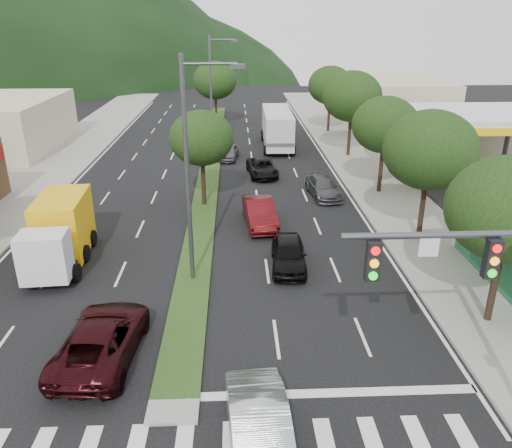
{
  "coord_description": "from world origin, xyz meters",
  "views": [
    {
      "loc": [
        2.04,
        -12.53,
        11.23
      ],
      "look_at": [
        3.01,
        9.91,
        1.97
      ],
      "focal_mm": 35.0,
      "sensor_mm": 36.0,
      "label": 1
    }
  ],
  "objects_px": {
    "streetlight_near": "(192,163)",
    "car_queue_a": "(288,254)",
    "car_queue_e": "(229,152)",
    "tree_med_far": "(215,80)",
    "tree_med_near": "(202,138)",
    "suv_maroon": "(102,339)",
    "tree_r_b": "(430,150)",
    "tree_r_c": "(385,125)",
    "car_queue_d": "(262,168)",
    "sedan_silver": "(260,433)",
    "tree_r_d": "(352,96)",
    "streetlight_mid": "(213,88)",
    "box_truck": "(61,233)",
    "car_queue_c": "(260,213)",
    "car_queue_b": "(323,187)",
    "tree_r_a": "(510,209)",
    "motorhome": "(277,128)",
    "tree_r_e": "(330,85)",
    "traffic_signal": "(506,293)"
  },
  "relations": [
    {
      "from": "tree_r_b",
      "to": "car_queue_b",
      "type": "height_order",
      "value": "tree_r_b"
    },
    {
      "from": "car_queue_b",
      "to": "box_truck",
      "type": "xyz_separation_m",
      "value": [
        -14.64,
        -9.15,
        0.82
      ]
    },
    {
      "from": "suv_maroon",
      "to": "tree_r_c",
      "type": "bearing_deg",
      "value": -125.69
    },
    {
      "from": "tree_r_b",
      "to": "car_queue_b",
      "type": "relative_size",
      "value": 1.57
    },
    {
      "from": "sedan_silver",
      "to": "box_truck",
      "type": "relative_size",
      "value": 0.73
    },
    {
      "from": "sedan_silver",
      "to": "car_queue_d",
      "type": "xyz_separation_m",
      "value": [
        1.52,
        26.7,
        -0.15
      ]
    },
    {
      "from": "car_queue_c",
      "to": "streetlight_mid",
      "type": "bearing_deg",
      "value": 94.68
    },
    {
      "from": "tree_r_a",
      "to": "tree_r_b",
      "type": "distance_m",
      "value": 8.0
    },
    {
      "from": "traffic_signal",
      "to": "car_queue_d",
      "type": "distance_m",
      "value": 26.85
    },
    {
      "from": "tree_med_far",
      "to": "motorhome",
      "type": "distance_m",
      "value": 12.18
    },
    {
      "from": "tree_med_near",
      "to": "car_queue_c",
      "type": "xyz_separation_m",
      "value": [
        3.43,
        -3.45,
        -3.66
      ]
    },
    {
      "from": "car_queue_e",
      "to": "tree_med_far",
      "type": "bearing_deg",
      "value": 103.61
    },
    {
      "from": "suv_maroon",
      "to": "car_queue_a",
      "type": "relative_size",
      "value": 1.32
    },
    {
      "from": "tree_r_c",
      "to": "streetlight_near",
      "type": "bearing_deg",
      "value": -134.51
    },
    {
      "from": "tree_r_c",
      "to": "car_queue_d",
      "type": "bearing_deg",
      "value": 150.02
    },
    {
      "from": "tree_r_e",
      "to": "car_queue_a",
      "type": "relative_size",
      "value": 1.64
    },
    {
      "from": "traffic_signal",
      "to": "car_queue_e",
      "type": "height_order",
      "value": "traffic_signal"
    },
    {
      "from": "tree_r_a",
      "to": "tree_r_d",
      "type": "relative_size",
      "value": 0.93
    },
    {
      "from": "car_queue_c",
      "to": "suv_maroon",
      "type": "bearing_deg",
      "value": -122.44
    },
    {
      "from": "tree_r_a",
      "to": "motorhome",
      "type": "height_order",
      "value": "tree_r_a"
    },
    {
      "from": "tree_r_c",
      "to": "car_queue_b",
      "type": "height_order",
      "value": "tree_r_c"
    },
    {
      "from": "tree_med_far",
      "to": "car_queue_d",
      "type": "relative_size",
      "value": 1.55
    },
    {
      "from": "car_queue_d",
      "to": "streetlight_mid",
      "type": "bearing_deg",
      "value": 109.38
    },
    {
      "from": "tree_r_d",
      "to": "suv_maroon",
      "type": "xyz_separation_m",
      "value": [
        -14.78,
        -27.54,
        -4.43
      ]
    },
    {
      "from": "streetlight_near",
      "to": "car_queue_b",
      "type": "xyz_separation_m",
      "value": [
        7.82,
        11.55,
        -4.94
      ]
    },
    {
      "from": "tree_med_near",
      "to": "box_truck",
      "type": "distance_m",
      "value": 10.5
    },
    {
      "from": "tree_r_d",
      "to": "streetlight_near",
      "type": "height_order",
      "value": "streetlight_near"
    },
    {
      "from": "traffic_signal",
      "to": "sedan_silver",
      "type": "xyz_separation_m",
      "value": [
        -6.43,
        -0.61,
        -3.87
      ]
    },
    {
      "from": "sedan_silver",
      "to": "car_queue_a",
      "type": "xyz_separation_m",
      "value": [
        1.95,
        11.28,
        -0.08
      ]
    },
    {
      "from": "streetlight_near",
      "to": "car_queue_a",
      "type": "xyz_separation_m",
      "value": [
        4.35,
        1.13,
        -4.88
      ]
    },
    {
      "from": "tree_r_b",
      "to": "tree_med_far",
      "type": "relative_size",
      "value": 1.0
    },
    {
      "from": "sedan_silver",
      "to": "car_queue_b",
      "type": "bearing_deg",
      "value": 71.53
    },
    {
      "from": "tree_med_near",
      "to": "box_truck",
      "type": "height_order",
      "value": "tree_med_near"
    },
    {
      "from": "sedan_silver",
      "to": "tree_r_b",
      "type": "bearing_deg",
      "value": 51.99
    },
    {
      "from": "tree_r_b",
      "to": "car_queue_b",
      "type": "bearing_deg",
      "value": 117.76
    },
    {
      "from": "tree_r_e",
      "to": "motorhome",
      "type": "height_order",
      "value": "tree_r_e"
    },
    {
      "from": "tree_r_b",
      "to": "car_queue_c",
      "type": "xyz_separation_m",
      "value": [
        -8.57,
        2.55,
        -4.27
      ]
    },
    {
      "from": "suv_maroon",
      "to": "car_queue_b",
      "type": "xyz_separation_m",
      "value": [
        10.81,
        17.09,
        -0.11
      ]
    },
    {
      "from": "tree_r_a",
      "to": "car_queue_b",
      "type": "distance_m",
      "value": 16.58
    },
    {
      "from": "tree_r_a",
      "to": "car_queue_c",
      "type": "distance_m",
      "value": 14.18
    },
    {
      "from": "motorhome",
      "to": "tree_r_c",
      "type": "bearing_deg",
      "value": -65.91
    },
    {
      "from": "car_queue_a",
      "to": "car_queue_e",
      "type": "height_order",
      "value": "car_queue_a"
    },
    {
      "from": "box_truck",
      "to": "motorhome",
      "type": "bearing_deg",
      "value": -122.15
    },
    {
      "from": "tree_r_b",
      "to": "motorhome",
      "type": "height_order",
      "value": "tree_r_b"
    },
    {
      "from": "streetlight_near",
      "to": "tree_r_e",
      "type": "bearing_deg",
      "value": 69.77
    },
    {
      "from": "sedan_silver",
      "to": "streetlight_near",
      "type": "bearing_deg",
      "value": 98.86
    },
    {
      "from": "tree_med_near",
      "to": "suv_maroon",
      "type": "bearing_deg",
      "value": -100.14
    },
    {
      "from": "tree_r_e",
      "to": "streetlight_near",
      "type": "distance_m",
      "value": 34.11
    },
    {
      "from": "car_queue_a",
      "to": "traffic_signal",
      "type": "bearing_deg",
      "value": -63.72
    },
    {
      "from": "sedan_silver",
      "to": "car_queue_d",
      "type": "distance_m",
      "value": 26.74
    }
  ]
}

